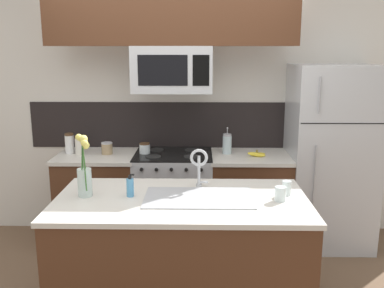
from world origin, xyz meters
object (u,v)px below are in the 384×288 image
(storage_jar_tall, at_px, (70,143))
(dish_soap_bottle, at_px, (130,187))
(spare_glass, at_px, (287,188))
(flower_vase, at_px, (84,174))
(storage_jar_medium, at_px, (80,145))
(sink_faucet, at_px, (199,163))
(banana_bunch, at_px, (257,154))
(drinking_glass, at_px, (280,194))
(refrigerator, at_px, (330,157))
(stove_range, at_px, (174,198))
(storage_jar_short, at_px, (107,148))
(french_press, at_px, (227,144))
(microwave, at_px, (172,69))
(storage_jar_squat, at_px, (145,149))

(storage_jar_tall, bearing_deg, dish_soap_bottle, -57.38)
(spare_glass, height_order, flower_vase, flower_vase)
(storage_jar_medium, height_order, sink_faucet, sink_faucet)
(spare_glass, bearing_deg, banana_bunch, 93.42)
(drinking_glass, bearing_deg, dish_soap_bottle, 175.81)
(sink_faucet, distance_m, dish_soap_bottle, 0.54)
(refrigerator, xyz_separation_m, flower_vase, (-2.09, -1.24, 0.18))
(stove_range, bearing_deg, drinking_glass, -57.92)
(storage_jar_short, distance_m, french_press, 1.19)
(banana_bunch, height_order, spare_glass, spare_glass)
(microwave, distance_m, storage_jar_squat, 0.83)
(storage_jar_tall, distance_m, sink_faucet, 1.68)
(storage_jar_medium, bearing_deg, banana_bunch, -1.88)
(drinking_glass, xyz_separation_m, spare_glass, (0.07, 0.12, 0.00))
(stove_range, bearing_deg, storage_jar_tall, 177.92)
(drinking_glass, bearing_deg, sink_faucet, 154.58)
(french_press, bearing_deg, storage_jar_squat, -176.17)
(microwave, distance_m, sink_faucet, 1.22)
(microwave, bearing_deg, spare_glass, -52.68)
(storage_jar_short, relative_size, spare_glass, 1.10)
(refrigerator, bearing_deg, french_press, 177.72)
(microwave, relative_size, sink_faucet, 2.43)
(stove_range, bearing_deg, banana_bunch, -4.22)
(banana_bunch, relative_size, flower_vase, 0.41)
(refrigerator, relative_size, drinking_glass, 17.53)
(dish_soap_bottle, bearing_deg, storage_jar_medium, 119.66)
(dish_soap_bottle, bearing_deg, storage_jar_squat, 92.47)
(storage_jar_medium, relative_size, spare_glass, 1.76)
(storage_jar_medium, xyz_separation_m, french_press, (1.46, 0.06, 0.01))
(stove_range, relative_size, dish_soap_bottle, 5.64)
(storage_jar_tall, distance_m, storage_jar_short, 0.38)
(sink_faucet, bearing_deg, flower_vase, -166.56)
(stove_range, height_order, storage_jar_short, storage_jar_short)
(storage_jar_tall, distance_m, dish_soap_bottle, 1.49)
(microwave, xyz_separation_m, banana_bunch, (0.81, -0.04, -0.81))
(microwave, height_order, banana_bunch, microwave)
(storage_jar_tall, relative_size, dish_soap_bottle, 1.23)
(sink_faucet, relative_size, dish_soap_bottle, 1.85)
(dish_soap_bottle, bearing_deg, microwave, 79.16)
(stove_range, relative_size, storage_jar_short, 8.03)
(microwave, height_order, storage_jar_squat, microwave)
(banana_bunch, xyz_separation_m, dish_soap_bottle, (-1.04, -1.16, 0.05))
(dish_soap_bottle, height_order, drinking_glass, dish_soap_bottle)
(sink_faucet, relative_size, spare_glass, 2.90)
(french_press, relative_size, dish_soap_bottle, 1.62)
(dish_soap_bottle, xyz_separation_m, drinking_glass, (1.04, -0.08, -0.02))
(storage_jar_tall, bearing_deg, banana_bunch, -3.02)
(microwave, xyz_separation_m, french_press, (0.53, 0.08, -0.73))
(banana_bunch, distance_m, french_press, 0.32)
(banana_bunch, bearing_deg, microwave, 177.26)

